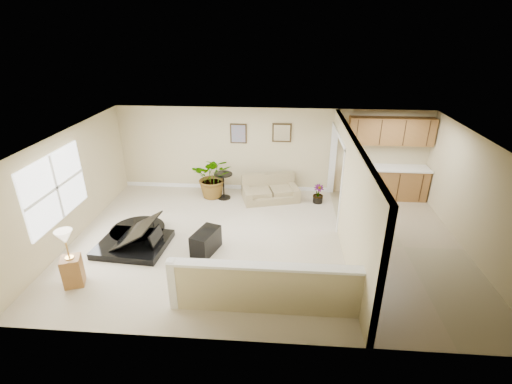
# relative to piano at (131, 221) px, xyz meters

# --- Properties ---
(floor) EXTENTS (9.00, 9.00, 0.00)m
(floor) POSITION_rel_piano_xyz_m (3.01, 0.32, -0.59)
(floor) COLOR #B1A58A
(floor) RESTS_ON ground
(back_wall) EXTENTS (9.00, 0.04, 2.50)m
(back_wall) POSITION_rel_piano_xyz_m (3.01, 3.32, 0.66)
(back_wall) COLOR tan
(back_wall) RESTS_ON floor
(front_wall) EXTENTS (9.00, 0.04, 2.50)m
(front_wall) POSITION_rel_piano_xyz_m (3.01, -2.68, 0.66)
(front_wall) COLOR tan
(front_wall) RESTS_ON floor
(left_wall) EXTENTS (0.04, 6.00, 2.50)m
(left_wall) POSITION_rel_piano_xyz_m (-1.49, 0.32, 0.66)
(left_wall) COLOR tan
(left_wall) RESTS_ON floor
(right_wall) EXTENTS (0.04, 6.00, 2.50)m
(right_wall) POSITION_rel_piano_xyz_m (7.51, 0.32, 0.66)
(right_wall) COLOR tan
(right_wall) RESTS_ON floor
(ceiling) EXTENTS (9.00, 6.00, 0.04)m
(ceiling) POSITION_rel_piano_xyz_m (3.01, 0.32, 1.91)
(ceiling) COLOR silver
(ceiling) RESTS_ON back_wall
(kitchen_vinyl) EXTENTS (2.70, 6.00, 0.01)m
(kitchen_vinyl) POSITION_rel_piano_xyz_m (6.16, 0.32, -0.59)
(kitchen_vinyl) COLOR #998868
(kitchen_vinyl) RESTS_ON floor
(interior_partition) EXTENTS (0.18, 5.99, 2.50)m
(interior_partition) POSITION_rel_piano_xyz_m (4.81, 0.57, 0.63)
(interior_partition) COLOR tan
(interior_partition) RESTS_ON floor
(pony_half_wall) EXTENTS (3.42, 0.22, 1.00)m
(pony_half_wall) POSITION_rel_piano_xyz_m (3.09, -1.98, -0.08)
(pony_half_wall) COLOR tan
(pony_half_wall) RESTS_ON floor
(left_window) EXTENTS (0.05, 2.15, 1.45)m
(left_window) POSITION_rel_piano_xyz_m (-1.47, -0.18, 0.86)
(left_window) COLOR white
(left_window) RESTS_ON left_wall
(wall_art_left) EXTENTS (0.48, 0.04, 0.58)m
(wall_art_left) POSITION_rel_piano_xyz_m (2.06, 3.29, 1.16)
(wall_art_left) COLOR #322512
(wall_art_left) RESTS_ON back_wall
(wall_mirror) EXTENTS (0.55, 0.04, 0.55)m
(wall_mirror) POSITION_rel_piano_xyz_m (3.31, 3.29, 1.21)
(wall_mirror) COLOR #322512
(wall_mirror) RESTS_ON back_wall
(kitchen_cabinets) EXTENTS (2.36, 0.65, 2.33)m
(kitchen_cabinets) POSITION_rel_piano_xyz_m (6.20, 3.05, 0.28)
(kitchen_cabinets) COLOR #945E30
(kitchen_cabinets) RESTS_ON floor
(piano) EXTENTS (1.83, 1.91, 1.42)m
(piano) POSITION_rel_piano_xyz_m (0.00, 0.00, 0.00)
(piano) COLOR black
(piano) RESTS_ON floor
(piano_bench) EXTENTS (0.61, 0.86, 0.51)m
(piano_bench) POSITION_rel_piano_xyz_m (1.73, -0.19, -0.34)
(piano_bench) COLOR black
(piano_bench) RESTS_ON floor
(loveseat) EXTENTS (1.78, 1.27, 0.89)m
(loveseat) POSITION_rel_piano_xyz_m (3.04, 2.67, -0.26)
(loveseat) COLOR tan
(loveseat) RESTS_ON floor
(accent_table) EXTENTS (0.53, 0.53, 0.77)m
(accent_table) POSITION_rel_piano_xyz_m (1.69, 2.60, -0.10)
(accent_table) COLOR black
(accent_table) RESTS_ON floor
(palm_plant) EXTENTS (1.13, 0.98, 1.25)m
(palm_plant) POSITION_rel_piano_xyz_m (1.39, 2.69, 0.02)
(palm_plant) COLOR black
(palm_plant) RESTS_ON floor
(small_plant) EXTENTS (0.37, 0.37, 0.54)m
(small_plant) POSITION_rel_piano_xyz_m (4.39, 2.52, -0.37)
(small_plant) COLOR black
(small_plant) RESTS_ON floor
(lamp_stand) EXTENTS (0.45, 0.45, 1.19)m
(lamp_stand) POSITION_rel_piano_xyz_m (-0.61, -1.50, -0.09)
(lamp_stand) COLOR #945E30
(lamp_stand) RESTS_ON floor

